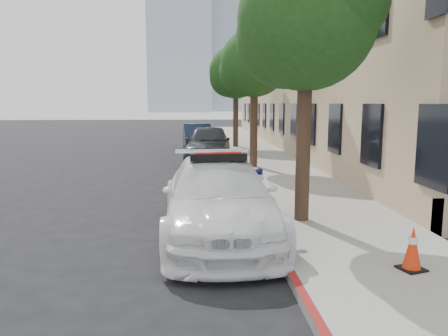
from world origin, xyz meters
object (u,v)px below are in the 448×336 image
police_car (218,198)px  fire_hydrant (259,181)px  traffic_cone (413,248)px  parked_car_mid (208,143)px  parked_car_far (197,137)px

police_car → fire_hydrant: bearing=67.1°
fire_hydrant → traffic_cone: bearing=-91.1°
parked_car_mid → fire_hydrant: size_ratio=6.56×
police_car → parked_car_mid: size_ratio=1.10×
parked_car_mid → fire_hydrant: (1.15, -8.08, -0.31)m
parked_car_far → traffic_cone: (3.17, -18.87, -0.24)m
police_car → traffic_cone: bearing=-41.9°
parked_car_mid → parked_car_far: parked_car_mid is taller
parked_car_far → fire_hydrant: 13.43m
fire_hydrant → police_car: bearing=-127.8°
parked_car_mid → police_car: bearing=-85.8°
parked_car_mid → traffic_cone: size_ratio=7.22×
police_car → traffic_cone: size_ratio=7.94×
parked_car_mid → fire_hydrant: parked_car_mid is taller
police_car → parked_car_far: size_ratio=1.21×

